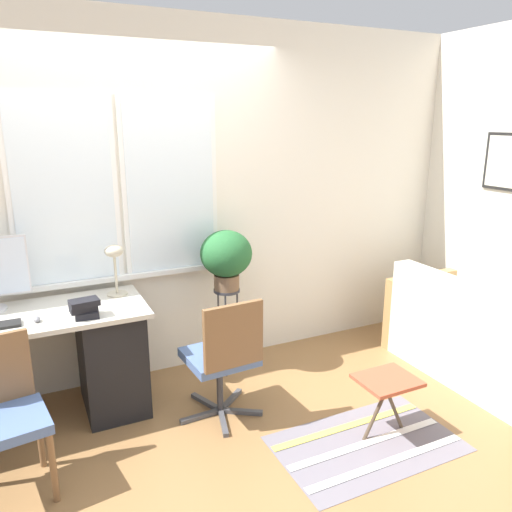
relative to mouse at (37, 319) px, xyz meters
name	(u,v)px	position (x,y,z in m)	size (l,w,h in m)	color
ground_plane	(155,421)	(0.64, -0.18, -0.79)	(14.00, 14.00, 0.00)	olive
wall_back_with_window	(119,206)	(0.64, 0.54, 0.57)	(9.00, 0.12, 2.70)	white
wall_right_with_picture	(490,194)	(3.60, -0.18, 0.56)	(0.08, 9.00, 2.70)	white
desk	(17,371)	(-0.15, 0.14, -0.38)	(1.66, 0.64, 0.77)	beige
mouse	(37,319)	(0.00, 0.00, 0.00)	(0.04, 0.07, 0.03)	slate
desk_lamp	(114,258)	(0.53, 0.28, 0.25)	(0.14, 0.14, 0.36)	#BCB299
book_stack	(85,308)	(0.28, -0.05, 0.04)	(0.19, 0.15, 0.12)	black
desk_chair_wooden	(5,413)	(-0.21, -0.47, -0.32)	(0.44, 0.45, 0.86)	brown
office_chair_swivel	(224,356)	(1.08, -0.34, -0.33)	(0.55, 0.57, 0.87)	#47474C
couch_loveseat	(477,342)	(3.09, -0.65, -0.50)	(0.75, 1.45, 0.81)	silver
plant_stand	(227,304)	(1.36, 0.26, -0.21)	(0.20, 0.20, 0.70)	#333338
potted_plant	(226,256)	(1.36, 0.26, 0.18)	(0.39, 0.39, 0.46)	brown
floor_rug_striped	(367,443)	(1.78, -0.99, -0.78)	(1.15, 0.69, 0.01)	slate
folding_stool	(387,384)	(1.94, -0.95, -0.43)	(0.36, 0.31, 0.40)	#B24C33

